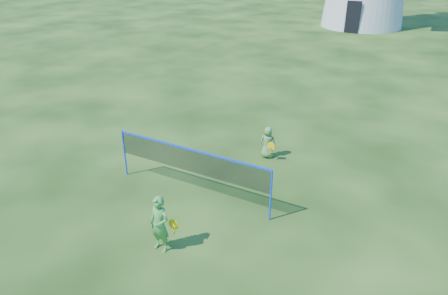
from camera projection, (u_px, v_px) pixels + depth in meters
ground at (210, 198)px, 12.27m from camera, size 220.00×220.00×0.00m
badminton_net at (191, 161)px, 11.92m from camera, size 5.05×0.05×1.55m
player_girl at (160, 224)px, 9.93m from camera, size 0.71×0.40×1.50m
player_boy at (268, 142)px, 14.35m from camera, size 0.67×0.47×1.13m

